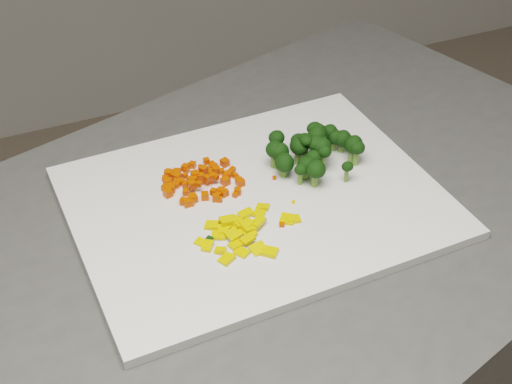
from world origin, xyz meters
name	(u,v)px	position (x,y,z in m)	size (l,w,h in m)	color
cutting_board	(256,202)	(-0.36, 0.27, 0.91)	(0.48, 0.37, 0.01)	white
carrot_pile	(202,175)	(-0.41, 0.32, 0.93)	(0.11, 0.11, 0.03)	red
pepper_pile	(247,225)	(-0.39, 0.21, 0.92)	(0.12, 0.12, 0.02)	#EAB70C
broccoli_pile	(317,145)	(-0.25, 0.31, 0.94)	(0.13, 0.13, 0.06)	black
carrot_cube_0	(185,176)	(-0.43, 0.35, 0.92)	(0.01, 0.01, 0.01)	red
carrot_cube_1	(212,164)	(-0.39, 0.36, 0.92)	(0.01, 0.01, 0.01)	red
carrot_cube_2	(214,166)	(-0.39, 0.35, 0.92)	(0.01, 0.01, 0.01)	red
carrot_cube_3	(213,192)	(-0.41, 0.30, 0.92)	(0.01, 0.01, 0.01)	red
carrot_cube_4	(226,192)	(-0.39, 0.29, 0.92)	(0.01, 0.01, 0.01)	red
carrot_cube_5	(195,175)	(-0.42, 0.33, 0.93)	(0.01, 0.01, 0.01)	red
carrot_cube_6	(219,191)	(-0.40, 0.30, 0.92)	(0.01, 0.01, 0.01)	red
carrot_cube_7	(201,181)	(-0.42, 0.32, 0.92)	(0.01, 0.01, 0.01)	red
carrot_cube_8	(224,193)	(-0.40, 0.29, 0.92)	(0.01, 0.01, 0.01)	red
carrot_cube_9	(238,191)	(-0.38, 0.28, 0.92)	(0.01, 0.01, 0.01)	red
carrot_cube_10	(209,180)	(-0.40, 0.32, 0.92)	(0.01, 0.01, 0.01)	red
carrot_cube_11	(191,197)	(-0.44, 0.30, 0.92)	(0.01, 0.01, 0.01)	red
carrot_cube_12	(227,175)	(-0.38, 0.32, 0.92)	(0.01, 0.01, 0.01)	red
carrot_cube_13	(235,176)	(-0.37, 0.32, 0.92)	(0.01, 0.01, 0.01)	red
carrot_cube_14	(208,172)	(-0.40, 0.34, 0.92)	(0.01, 0.01, 0.01)	red
carrot_cube_15	(168,173)	(-0.45, 0.36, 0.92)	(0.01, 0.01, 0.01)	red
carrot_cube_16	(203,170)	(-0.41, 0.34, 0.93)	(0.01, 0.01, 0.01)	red
carrot_cube_17	(202,175)	(-0.41, 0.34, 0.92)	(0.01, 0.01, 0.01)	red
carrot_cube_18	(235,195)	(-0.38, 0.28, 0.92)	(0.01, 0.01, 0.01)	red
carrot_cube_19	(169,173)	(-0.45, 0.36, 0.92)	(0.01, 0.01, 0.01)	red
carrot_cube_20	(169,184)	(-0.46, 0.34, 0.92)	(0.01, 0.01, 0.01)	red
carrot_cube_21	(225,181)	(-0.39, 0.31, 0.92)	(0.01, 0.01, 0.01)	red
carrot_cube_22	(205,196)	(-0.42, 0.29, 0.92)	(0.01, 0.01, 0.01)	red
carrot_cube_23	(210,171)	(-0.40, 0.34, 0.92)	(0.01, 0.01, 0.01)	red
carrot_cube_24	(187,184)	(-0.43, 0.33, 0.92)	(0.01, 0.01, 0.01)	red
carrot_cube_25	(168,182)	(-0.46, 0.34, 0.92)	(0.01, 0.01, 0.01)	red
carrot_cube_26	(183,201)	(-0.45, 0.29, 0.92)	(0.01, 0.01, 0.01)	red
carrot_cube_27	(211,167)	(-0.39, 0.35, 0.92)	(0.01, 0.01, 0.01)	red
carrot_cube_28	(203,177)	(-0.41, 0.32, 0.92)	(0.01, 0.01, 0.01)	red
carrot_cube_29	(230,173)	(-0.37, 0.33, 0.92)	(0.01, 0.01, 0.01)	red
carrot_cube_30	(177,173)	(-0.44, 0.35, 0.92)	(0.01, 0.01, 0.01)	red
carrot_cube_31	(177,177)	(-0.44, 0.35, 0.92)	(0.01, 0.01, 0.01)	red
carrot_cube_32	(173,175)	(-0.45, 0.35, 0.92)	(0.01, 0.01, 0.01)	red
carrot_cube_33	(194,179)	(-0.43, 0.32, 0.93)	(0.01, 0.01, 0.01)	red
carrot_cube_34	(199,184)	(-0.42, 0.31, 0.93)	(0.01, 0.01, 0.01)	red
carrot_cube_35	(220,200)	(-0.41, 0.28, 0.92)	(0.01, 0.01, 0.01)	red
carrot_cube_36	(200,176)	(-0.42, 0.32, 0.93)	(0.01, 0.01, 0.01)	red
carrot_cube_37	(225,163)	(-0.37, 0.35, 0.92)	(0.01, 0.01, 0.01)	red
carrot_cube_38	(191,202)	(-0.44, 0.29, 0.92)	(0.01, 0.01, 0.01)	red
carrot_cube_39	(188,203)	(-0.45, 0.29, 0.92)	(0.01, 0.01, 0.01)	red
carrot_cube_40	(216,177)	(-0.40, 0.32, 0.92)	(0.01, 0.01, 0.01)	red
carrot_cube_41	(222,191)	(-0.40, 0.29, 0.92)	(0.01, 0.01, 0.01)	red
carrot_cube_42	(192,185)	(-0.43, 0.31, 0.92)	(0.01, 0.01, 0.01)	red
carrot_cube_43	(204,169)	(-0.40, 0.35, 0.92)	(0.01, 0.01, 0.01)	red
carrot_cube_44	(219,194)	(-0.40, 0.29, 0.92)	(0.01, 0.01, 0.01)	red
carrot_cube_45	(193,198)	(-0.44, 0.29, 0.92)	(0.01, 0.01, 0.01)	red
carrot_cube_46	(166,188)	(-0.46, 0.33, 0.92)	(0.01, 0.01, 0.01)	red
carrot_cube_47	(176,185)	(-0.45, 0.33, 0.92)	(0.01, 0.01, 0.01)	red
carrot_cube_48	(200,167)	(-0.40, 0.36, 0.92)	(0.01, 0.01, 0.01)	red
carrot_cube_49	(177,182)	(-0.45, 0.34, 0.92)	(0.01, 0.01, 0.01)	red
carrot_cube_50	(186,192)	(-0.44, 0.31, 0.92)	(0.01, 0.01, 0.01)	red
carrot_cube_51	(181,182)	(-0.44, 0.33, 0.92)	(0.01, 0.01, 0.01)	red
carrot_cube_52	(168,193)	(-0.46, 0.32, 0.92)	(0.01, 0.01, 0.01)	red
carrot_cube_53	(216,170)	(-0.39, 0.34, 0.92)	(0.01, 0.01, 0.01)	red
carrot_cube_54	(172,188)	(-0.46, 0.32, 0.92)	(0.01, 0.01, 0.01)	red
carrot_cube_55	(233,169)	(-0.37, 0.33, 0.92)	(0.01, 0.01, 0.01)	red
carrot_cube_56	(207,178)	(-0.41, 0.32, 0.93)	(0.01, 0.01, 0.01)	red
carrot_cube_57	(206,181)	(-0.41, 0.32, 0.92)	(0.01, 0.01, 0.01)	red
carrot_cube_58	(190,166)	(-0.42, 0.36, 0.92)	(0.01, 0.01, 0.01)	red
carrot_cube_59	(200,182)	(-0.42, 0.33, 0.92)	(0.01, 0.01, 0.01)	red
carrot_cube_60	(185,184)	(-0.44, 0.33, 0.92)	(0.01, 0.01, 0.01)	red
carrot_cube_61	(177,183)	(-0.45, 0.33, 0.92)	(0.01, 0.01, 0.01)	red
carrot_cube_62	(206,161)	(-0.39, 0.36, 0.92)	(0.01, 0.01, 0.01)	red
carrot_cube_63	(240,182)	(-0.37, 0.30, 0.92)	(0.01, 0.01, 0.01)	red
carrot_cube_64	(185,168)	(-0.42, 0.36, 0.92)	(0.01, 0.01, 0.01)	red
carrot_cube_65	(196,173)	(-0.42, 0.34, 0.92)	(0.01, 0.01, 0.01)	red
carrot_cube_66	(176,175)	(-0.44, 0.35, 0.92)	(0.01, 0.01, 0.01)	red
carrot_cube_67	(187,170)	(-0.42, 0.36, 0.92)	(0.01, 0.01, 0.01)	red
carrot_cube_68	(193,165)	(-0.41, 0.36, 0.92)	(0.01, 0.01, 0.01)	red
carrot_cube_69	(222,171)	(-0.38, 0.33, 0.92)	(0.01, 0.01, 0.01)	red
carrot_cube_70	(228,174)	(-0.38, 0.32, 0.92)	(0.01, 0.01, 0.01)	red
carrot_cube_71	(165,178)	(-0.46, 0.35, 0.92)	(0.01, 0.01, 0.01)	red
carrot_cube_72	(191,180)	(-0.43, 0.33, 0.92)	(0.01, 0.01, 0.01)	red
carrot_cube_73	(216,198)	(-0.41, 0.28, 0.92)	(0.01, 0.01, 0.01)	red
carrot_cube_74	(226,177)	(-0.38, 0.32, 0.92)	(0.01, 0.01, 0.01)	red
carrot_cube_75	(213,176)	(-0.40, 0.32, 0.92)	(0.01, 0.01, 0.01)	red
carrot_cube_76	(208,173)	(-0.40, 0.34, 0.92)	(0.01, 0.01, 0.01)	red
pepper_chunk_0	(223,230)	(-0.42, 0.22, 0.92)	(0.01, 0.02, 0.01)	#EAB70C
pepper_chunk_1	(228,220)	(-0.41, 0.23, 0.92)	(0.02, 0.02, 0.01)	#EAB70C
pepper_chunk_2	(234,221)	(-0.40, 0.23, 0.92)	(0.02, 0.02, 0.01)	#EAB70C
pepper_chunk_3	(250,234)	(-0.40, 0.20, 0.92)	(0.01, 0.01, 0.01)	#EAB70C
pepper_chunk_4	(239,223)	(-0.40, 0.22, 0.92)	(0.02, 0.01, 0.00)	#EAB70C
pepper_chunk_5	(212,225)	(-0.43, 0.24, 0.92)	(0.02, 0.02, 0.00)	#EAB70C
pepper_chunk_6	(228,222)	(-0.41, 0.23, 0.92)	(0.01, 0.02, 0.01)	#EAB70C
pepper_chunk_7	(242,252)	(-0.42, 0.18, 0.91)	(0.02, 0.01, 0.00)	#EAB70C
pepper_chunk_8	(202,243)	(-0.46, 0.21, 0.91)	(0.02, 0.01, 0.00)	#EAB70C
pepper_chunk_9	(219,235)	(-0.43, 0.22, 0.91)	(0.02, 0.02, 0.00)	#EAB70C
pepper_chunk_10	(208,246)	(-0.45, 0.20, 0.92)	(0.02, 0.01, 0.01)	#EAB70C
pepper_chunk_11	(227,259)	(-0.44, 0.17, 0.91)	(0.01, 0.02, 0.00)	#EAB70C
pepper_chunk_12	(258,249)	(-0.40, 0.17, 0.92)	(0.02, 0.02, 0.00)	#EAB70C
pepper_chunk_13	(258,222)	(-0.38, 0.21, 0.92)	(0.02, 0.01, 0.00)	#EAB70C
pepper_chunk_14	(247,224)	(-0.39, 0.21, 0.92)	(0.01, 0.02, 0.00)	#EAB70C
pepper_chunk_15	(220,250)	(-0.44, 0.19, 0.92)	(0.01, 0.01, 0.00)	#EAB70C
pepper_chunk_16	(259,213)	(-0.37, 0.23, 0.91)	(0.01, 0.01, 0.00)	#EAB70C
pepper_chunk_17	(263,207)	(-0.36, 0.24, 0.91)	(0.02, 0.01, 0.00)	#EAB70C
pepper_chunk_18	(287,219)	(-0.34, 0.21, 0.91)	(0.02, 0.02, 0.00)	#EAB70C
pepper_chunk_19	(233,235)	(-0.42, 0.20, 0.92)	(0.02, 0.02, 0.00)	#EAB70C
pepper_chunk_20	(248,239)	(-0.40, 0.19, 0.92)	(0.02, 0.01, 0.00)	#EAB70C
pepper_chunk_21	(292,219)	(-0.33, 0.21, 0.92)	(0.02, 0.01, 0.00)	#EAB70C
pepper_chunk_22	(270,252)	(-0.39, 0.16, 0.92)	(0.02, 0.02, 0.01)	#EAB70C
pepper_chunk_23	(248,226)	(-0.39, 0.21, 0.92)	(0.02, 0.02, 0.00)	#EAB70C
pepper_chunk_24	(236,245)	(-0.42, 0.19, 0.91)	(0.01, 0.02, 0.00)	#EAB70C
pepper_chunk_25	(244,225)	(-0.40, 0.22, 0.91)	(0.02, 0.02, 0.00)	#EAB70C
pepper_chunk_26	(239,230)	(-0.40, 0.21, 0.91)	(0.02, 0.02, 0.00)	#EAB70C
pepper_chunk_27	(246,214)	(-0.38, 0.24, 0.92)	(0.02, 0.01, 0.00)	#EAB70C
pepper_chunk_28	(225,228)	(-0.42, 0.22, 0.92)	(0.02, 0.01, 0.00)	#EAB70C
broccoli_floret_0	(304,145)	(-0.27, 0.31, 0.94)	(0.03, 0.03, 0.03)	black
broccoli_floret_1	(329,137)	(-0.22, 0.33, 0.93)	(0.03, 0.03, 0.04)	black
broccoli_floret_2	(318,145)	(-0.25, 0.31, 0.94)	(0.04, 0.04, 0.03)	black
broccoli_floret_3	(284,166)	(-0.30, 0.30, 0.93)	(0.04, 0.04, 0.03)	black
broccoli_floret_4	(300,175)	(-0.29, 0.27, 0.93)	(0.03, 0.03, 0.03)	black
broccoli_floret_5	(315,148)	(-0.25, 0.30, 0.94)	(0.04, 0.04, 0.04)	black
broccoli_floret_6	(305,146)	(-0.27, 0.30, 0.95)	(0.02, 0.02, 0.03)	black
broccoli_floret_7	(298,152)	(-0.27, 0.31, 0.93)	(0.04, 0.04, 0.04)	black
broccoli_floret_8	(353,150)	(-0.20, 0.29, 0.93)	(0.04, 0.04, 0.04)	black
broccoli_floret_9	(342,142)	(-0.20, 0.32, 0.93)	(0.04, 0.04, 0.03)	black
broccoli_floret_10	(279,157)	(-0.30, 0.31, 0.93)	(0.04, 0.04, 0.04)	black
broccoli_floret_11	(323,156)	(-0.25, 0.28, 0.94)	(0.03, 0.03, 0.03)	black
broccoli_floret_12	(333,141)	(-0.21, 0.32, 0.93)	(0.03, 0.03, 0.03)	black
broccoli_floret_13	(317,137)	(-0.24, 0.32, 0.94)	(0.04, 0.04, 0.04)	black
broccoli_floret_14	(321,149)	(-0.25, 0.29, 0.94)	(0.04, 0.04, 0.03)	black
broccoli_floret_15	(320,154)	(-0.25, 0.30, 0.93)	(0.03, 0.03, 0.04)	black
broccoli_floret_16	(324,150)	(-0.24, 0.30, 0.94)	(0.02, 0.02, 0.03)	black
broccoli_floret_17	(274,155)	(-0.31, 0.32, 0.93)	(0.04, 0.04, 0.04)	black
broccoli_floret_18	(313,162)	(-0.26, 0.29, 0.93)	(0.03, 0.03, 0.03)	black
broccoli_floret_19	(322,138)	(-0.22, 0.34, 0.93)	(0.03, 0.03, 0.03)	black
broccoli_floret_20	(298,144)	(-0.26, 0.34, 0.93)	(0.03, 0.03, 0.03)	black
broccoli_floret_21	(316,140)	(-0.25, 0.31, 0.95)	(0.04, 0.04, 0.04)	black
broccoli_floret_22	(347,172)	(-0.23, 0.25, 0.93)	(0.02, 0.02, 0.03)	black
broccoli_floret_23	(314,135)	(-0.24, 0.33, 0.94)	(0.03, 0.03, 0.04)	black
broccoli_floret_24	(307,168)	(-0.28, 0.28, 0.93)	(0.04, 0.04, 0.03)	black
broccoli_floret_25	(276,143)	(-0.29, 0.35, 0.93)	(0.03, 0.03, 0.04)	black
broccoli_floret_26	(356,154)	(-0.20, 0.28, 0.93)	(0.03, 0.03, 0.04)	black
broccoli_floret_27	(315,174)	(-0.28, 0.26, 0.93)	(0.04, 0.04, 0.04)	black
stray_bit_0	(209,240)	(-0.45, 0.21, 0.92)	(0.01, 0.01, 0.01)	black
stray_bit_1	(274,178)	(-0.32, 0.29, 0.91)	(0.01, 0.01, 0.00)	red
stray_bit_2	(213,194)	(-0.41, 0.29, 0.91)	(0.01, 0.01, 0.00)	black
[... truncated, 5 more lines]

